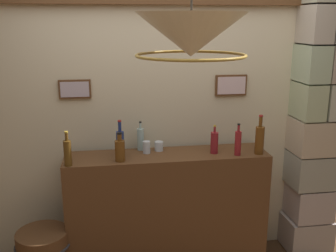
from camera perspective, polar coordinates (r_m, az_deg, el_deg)
name	(u,v)px	position (r m, az deg, el deg)	size (l,w,h in m)	color
panelled_rear_partition	(162,108)	(3.38, -0.83, 2.59)	(3.27, 0.15, 2.57)	beige
stone_pillar	(315,118)	(3.67, 20.54, 1.03)	(0.40, 0.39, 2.50)	#B0A5A0
bar_shelf_unit	(167,211)	(3.41, -0.13, -12.24)	(1.65, 0.38, 1.02)	brown
liquor_bottle_amaro	(141,139)	(3.29, -3.99, -1.87)	(0.06, 0.06, 0.25)	#A6C4C0
liquor_bottle_brandy	(214,142)	(3.23, 6.72, -2.37)	(0.06, 0.06, 0.24)	maroon
liquor_bottle_sherry	(120,150)	(3.05, -6.97, -3.45)	(0.08, 0.08, 0.23)	brown
liquor_bottle_vermouth	(238,143)	(3.21, 10.09, -2.38)	(0.05, 0.05, 0.26)	maroon
liquor_bottle_scotch	(120,142)	(3.16, -6.93, -2.37)	(0.06, 0.06, 0.29)	navy
liquor_bottle_bourbon	(260,139)	(3.27, 13.12, -1.88)	(0.07, 0.07, 0.32)	brown
liquor_bottle_whiskey	(68,152)	(3.02, -14.33, -3.71)	(0.06, 0.06, 0.27)	#593A13
glass_tumbler_rocks	(159,146)	(3.28, -1.33, -2.92)	(0.07, 0.07, 0.08)	silver
glass_tumbler_highball	(147,147)	(3.22, -3.12, -3.09)	(0.06, 0.06, 0.10)	silver
pendant_lamp	(191,36)	(2.10, 3.35, 12.89)	(0.59, 0.59, 0.58)	#EFE5C6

